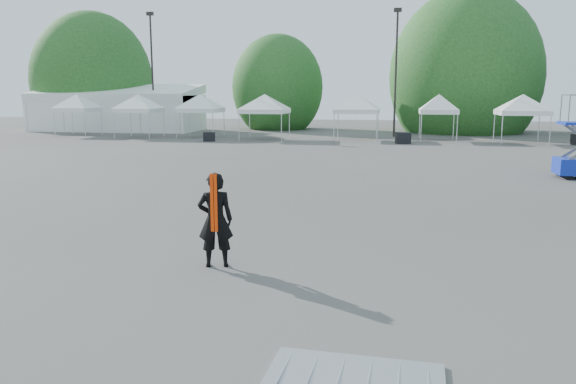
# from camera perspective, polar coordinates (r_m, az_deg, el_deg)

# --- Properties ---
(ground) EXTENTS (120.00, 120.00, 0.00)m
(ground) POSITION_cam_1_polar(r_m,az_deg,el_deg) (13.97, -1.68, -4.09)
(ground) COLOR #474442
(ground) RESTS_ON ground
(marquee) EXTENTS (15.00, 6.25, 4.23)m
(marquee) POSITION_cam_1_polar(r_m,az_deg,el_deg) (54.29, -16.94, 8.08)
(marquee) COLOR white
(marquee) RESTS_ON ground
(light_pole_west) EXTENTS (0.60, 0.25, 10.30)m
(light_pole_west) POSITION_cam_1_polar(r_m,az_deg,el_deg) (51.70, -13.64, 12.37)
(light_pole_west) COLOR black
(light_pole_west) RESTS_ON ground
(light_pole_east) EXTENTS (0.60, 0.25, 9.80)m
(light_pole_east) POSITION_cam_1_polar(r_m,az_deg,el_deg) (45.29, 10.92, 12.51)
(light_pole_east) COLOR black
(light_pole_east) RESTS_ON ground
(tree_far_w) EXTENTS (4.80, 4.80, 7.30)m
(tree_far_w) POSITION_cam_1_polar(r_m,az_deg,el_deg) (58.82, -19.23, 10.57)
(tree_far_w) COLOR #382314
(tree_far_w) RESTS_ON ground
(tree_mid_w) EXTENTS (4.16, 4.16, 6.33)m
(tree_mid_w) POSITION_cam_1_polar(r_m,az_deg,el_deg) (54.34, -1.06, 10.57)
(tree_mid_w) COLOR #382314
(tree_mid_w) RESTS_ON ground
(tree_mid_e) EXTENTS (5.12, 5.12, 7.79)m
(tree_mid_e) POSITION_cam_1_polar(r_m,az_deg,el_deg) (52.62, 17.53, 11.13)
(tree_mid_e) COLOR #382314
(tree_mid_e) RESTS_ON ground
(tent_a) EXTENTS (4.02, 4.02, 3.88)m
(tent_a) POSITION_cam_1_polar(r_m,az_deg,el_deg) (48.80, -20.66, 8.98)
(tent_a) COLOR silver
(tent_a) RESTS_ON ground
(tent_b) EXTENTS (4.28, 4.28, 3.88)m
(tent_b) POSITION_cam_1_polar(r_m,az_deg,el_deg) (45.38, -14.97, 9.25)
(tent_b) COLOR silver
(tent_b) RESTS_ON ground
(tent_c) EXTENTS (4.40, 4.40, 3.88)m
(tent_c) POSITION_cam_1_polar(r_m,az_deg,el_deg) (44.59, -8.93, 9.45)
(tent_c) COLOR silver
(tent_c) RESTS_ON ground
(tent_d) EXTENTS (4.72, 4.72, 3.88)m
(tent_d) POSITION_cam_1_polar(r_m,az_deg,el_deg) (42.02, -2.39, 9.54)
(tent_d) COLOR silver
(tent_d) RESTS_ON ground
(tent_e) EXTENTS (4.59, 4.59, 3.88)m
(tent_e) POSITION_cam_1_polar(r_m,az_deg,el_deg) (42.06, 7.04, 9.47)
(tent_e) COLOR silver
(tent_e) RESTS_ON ground
(tent_f) EXTENTS (3.74, 3.74, 3.88)m
(tent_f) POSITION_cam_1_polar(r_m,az_deg,el_deg) (42.05, 15.09, 9.21)
(tent_f) COLOR silver
(tent_f) RESTS_ON ground
(tent_g) EXTENTS (4.53, 4.53, 3.88)m
(tent_g) POSITION_cam_1_polar(r_m,az_deg,el_deg) (41.75, 22.77, 8.78)
(tent_g) COLOR silver
(tent_g) RESTS_ON ground
(man) EXTENTS (0.79, 0.63, 1.89)m
(man) POSITION_cam_1_polar(r_m,az_deg,el_deg) (11.13, -7.39, -2.82)
(man) COLOR black
(man) RESTS_ON ground
(barrier_mid) EXTENTS (2.17, 1.16, 0.07)m
(barrier_mid) POSITION_cam_1_polar(r_m,az_deg,el_deg) (7.18, 6.83, -18.06)
(barrier_mid) COLOR #A8ABB1
(barrier_mid) RESTS_ON ground
(crate_west) EXTENTS (1.01, 0.90, 0.65)m
(crate_west) POSITION_cam_1_polar(r_m,az_deg,el_deg) (40.69, -8.03, 5.58)
(crate_west) COLOR black
(crate_west) RESTS_ON ground
(crate_mid) EXTENTS (1.09, 0.91, 0.76)m
(crate_mid) POSITION_cam_1_polar(r_m,az_deg,el_deg) (39.21, 11.61, 5.39)
(crate_mid) COLOR black
(crate_mid) RESTS_ON ground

